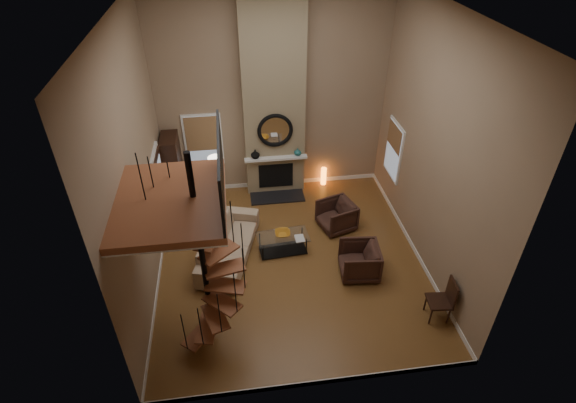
{
  "coord_description": "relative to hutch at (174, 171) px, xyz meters",
  "views": [
    {
      "loc": [
        -1.12,
        -7.67,
        7.22
      ],
      "look_at": [
        0.0,
        0.4,
        1.4
      ],
      "focal_mm": 27.89,
      "sensor_mm": 36.0,
      "label": 1
    }
  ],
  "objects": [
    {
      "name": "book",
      "position": [
        2.96,
        -2.64,
        -0.49
      ],
      "size": [
        0.23,
        0.3,
        0.03
      ],
      "primitive_type": "imported",
      "rotation": [
        0.0,
        0.0,
        0.04
      ],
      "color": "gray",
      "rests_on": "coffee_table"
    },
    {
      "name": "armchair_far",
      "position": [
        4.29,
        -3.46,
        -0.6
      ],
      "size": [
        0.94,
        0.92,
        0.78
      ],
      "primitive_type": "imported",
      "rotation": [
        0.0,
        0.0,
        -1.67
      ],
      "color": "#3D231C",
      "rests_on": "ground"
    },
    {
      "name": "vase_left",
      "position": [
        2.2,
        -0.01,
        0.35
      ],
      "size": [
        0.24,
        0.24,
        0.25
      ],
      "primitive_type": "imported",
      "color": "black",
      "rests_on": "mantel"
    },
    {
      "name": "sofa",
      "position": [
        1.33,
        -2.47,
        -0.55
      ],
      "size": [
        1.6,
        2.63,
        0.72
      ],
      "primitive_type": "imported",
      "rotation": [
        0.0,
        0.0,
        1.29
      ],
      "color": "tan",
      "rests_on": "ground"
    },
    {
      "name": "firebox",
      "position": [
        2.75,
        0.03,
        -0.4
      ],
      "size": [
        0.95,
        0.02,
        0.72
      ],
      "primitive_type": "cube",
      "color": "black",
      "rests_on": "chimney_breast"
    },
    {
      "name": "entry_door",
      "position": [
        -0.21,
        -1.03,
        0.1
      ],
      "size": [
        0.1,
        1.05,
        2.16
      ],
      "color": "white",
      "rests_on": "ground"
    },
    {
      "name": "hearth",
      "position": [
        2.75,
        -0.26,
        -0.93
      ],
      "size": [
        1.5,
        0.6,
        0.04
      ],
      "primitive_type": "cube",
      "color": "black",
      "rests_on": "ground"
    },
    {
      "name": "spiral_stair",
      "position": [
        0.96,
        -4.62,
        0.83
      ],
      "size": [
        1.47,
        1.47,
        4.06
      ],
      "color": "black",
      "rests_on": "ground"
    },
    {
      "name": "loft",
      "position": [
        0.7,
        -4.63,
        2.29
      ],
      "size": [
        1.7,
        2.2,
        1.09
      ],
      "color": "#955230",
      "rests_on": "left_wall"
    },
    {
      "name": "back_wall",
      "position": [
        2.75,
        0.42,
        1.8
      ],
      "size": [
        6.0,
        0.02,
        5.5
      ],
      "primitive_type": "cube",
      "color": "#967C60",
      "rests_on": "ground"
    },
    {
      "name": "hutch",
      "position": [
        0.0,
        0.0,
        0.0
      ],
      "size": [
        0.43,
        0.91,
        2.03
      ],
      "primitive_type": "cube",
      "color": "black",
      "rests_on": "ground"
    },
    {
      "name": "mantel",
      "position": [
        2.75,
        -0.05,
        0.2
      ],
      "size": [
        1.7,
        0.18,
        0.06
      ],
      "primitive_type": "cube",
      "color": "white",
      "rests_on": "chimney_breast"
    },
    {
      "name": "baseboard_left",
      "position": [
        -0.24,
        -2.83,
        -0.89
      ],
      "size": [
        0.02,
        6.5,
        0.12
      ],
      "primitive_type": "cube",
      "color": "white",
      "rests_on": "ground"
    },
    {
      "name": "armchair_near",
      "position": [
        4.15,
        -1.74,
        -0.6
      ],
      "size": [
        1.05,
        1.03,
        0.77
      ],
      "primitive_type": "imported",
      "rotation": [
        0.0,
        0.0,
        -1.26
      ],
      "color": "#3D231C",
      "rests_on": "ground"
    },
    {
      "name": "baseboard_right",
      "position": [
        5.74,
        -2.83,
        -0.89
      ],
      "size": [
        0.02,
        6.5,
        0.12
      ],
      "primitive_type": "cube",
      "color": "white",
      "rests_on": "ground"
    },
    {
      "name": "front_wall",
      "position": [
        2.75,
        -6.08,
        1.8
      ],
      "size": [
        6.0,
        0.02,
        5.5
      ],
      "primitive_type": "cube",
      "color": "#967C60",
      "rests_on": "ground"
    },
    {
      "name": "window_right",
      "position": [
        5.72,
        -0.83,
        0.68
      ],
      "size": [
        0.06,
        1.02,
        1.52
      ],
      "color": "white",
      "rests_on": "right_wall"
    },
    {
      "name": "accent_lamp",
      "position": [
        4.17,
        0.27,
        -0.7
      ],
      "size": [
        0.15,
        0.15,
        0.55
      ],
      "primitive_type": "cylinder",
      "color": "orange",
      "rests_on": "ground"
    },
    {
      "name": "chimney_breast",
      "position": [
        2.75,
        0.23,
        1.8
      ],
      "size": [
        1.6,
        0.38,
        5.5
      ],
      "primitive_type": "cube",
      "color": "#8C7B5B",
      "rests_on": "ground"
    },
    {
      "name": "side_chair",
      "position": [
        5.52,
        -4.91,
        -0.42
      ],
      "size": [
        0.49,
        0.49,
        0.97
      ],
      "color": "black",
      "rests_on": "ground"
    },
    {
      "name": "mirror_disc",
      "position": [
        2.75,
        0.02,
        1.0
      ],
      "size": [
        0.8,
        0.01,
        0.8
      ],
      "primitive_type": "cylinder",
      "rotation": [
        1.57,
        0.0,
        0.0
      ],
      "color": "white",
      "rests_on": "chimney_breast"
    },
    {
      "name": "vase_right",
      "position": [
        3.35,
        -0.01,
        0.33
      ],
      "size": [
        0.2,
        0.2,
        0.21
      ],
      "primitive_type": "imported",
      "color": "#1B5C5F",
      "rests_on": "mantel"
    },
    {
      "name": "left_wall",
      "position": [
        -0.25,
        -2.83,
        1.8
      ],
      "size": [
        0.02,
        6.5,
        5.5
      ],
      "primitive_type": "cube",
      "color": "#967C60",
      "rests_on": "ground"
    },
    {
      "name": "mirror_frame",
      "position": [
        2.75,
        0.01,
        1.0
      ],
      "size": [
        0.94,
        0.1,
        0.94
      ],
      "primitive_type": "torus",
      "rotation": [
        1.57,
        0.0,
        0.0
      ],
      "color": "black",
      "rests_on": "chimney_breast"
    },
    {
      "name": "baseboard_front",
      "position": [
        2.75,
        -6.07,
        -0.89
      ],
      "size": [
        6.0,
        0.02,
        0.12
      ],
      "primitive_type": "cube",
      "color": "white",
      "rests_on": "ground"
    },
    {
      "name": "coffee_table",
      "position": [
        2.61,
        -2.49,
        -0.67
      ],
      "size": [
        1.25,
        0.7,
        0.45
      ],
      "color": "silver",
      "rests_on": "ground"
    },
    {
      "name": "baseboard_back",
      "position": [
        2.75,
        0.41,
        -0.89
      ],
      "size": [
        6.0,
        0.02,
        0.12
      ],
      "primitive_type": "cube",
      "color": "white",
      "rests_on": "ground"
    },
    {
      "name": "ceiling",
      "position": [
        2.75,
        -2.83,
        4.54
      ],
      "size": [
        6.0,
        6.5,
        0.01
      ],
      "primitive_type": "cube",
      "color": "silver",
      "rests_on": "back_wall"
    },
    {
      "name": "floor_lamp",
      "position": [
        1.17,
        -0.76,
        0.46
      ],
      "size": [
        0.39,
        0.39,
        1.7
      ],
      "color": "black",
      "rests_on": "ground"
    },
    {
      "name": "bowl",
      "position": [
        2.61,
        -2.44,
        -0.45
      ],
      "size": [
        0.37,
        0.37,
        0.09
      ],
      "primitive_type": "imported",
      "color": "#C38122",
      "rests_on": "coffee_table"
    },
    {
      "name": "window_back",
      "position": [
        0.85,
        0.39,
        0.67
      ],
      "size": [
        1.02,
        0.06,
        1.52
      ],
      "color": "white",
      "rests_on": "back_wall"
    },
    {
      "name": "ground",
      "position": [
        2.75,
        -2.83,
        -0.95
      ],
      "size": [
        6.0,
        6.5,
        0.01
      ],
      "primitive_type": "cube",
      "color": "olive",
      "rests_on": "ground"
    },
    {
      "name": "right_wall",
      "position": [
        5.75,
        -2.83,
        1.8
      ],
      "size": [
        0.02,
        6.5,
        5.5
      ],
      "primitive_type": "cube",
      "color": "#967C60",
      "rests_on": "ground"
    }
  ]
}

